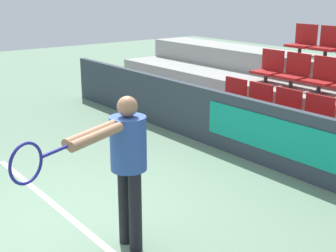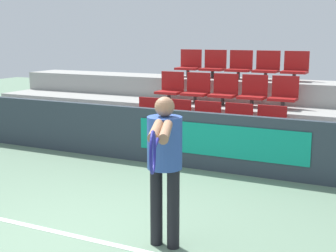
{
  "view_description": "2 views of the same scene",
  "coord_description": "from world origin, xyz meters",
  "px_view_note": "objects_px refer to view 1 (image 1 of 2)",
  "views": [
    {
      "loc": [
        4.55,
        -1.92,
        2.56
      ],
      "look_at": [
        0.14,
        1.49,
        0.9
      ],
      "focal_mm": 50.0,
      "sensor_mm": 36.0,
      "label": 1
    },
    {
      "loc": [
        2.98,
        -3.73,
        2.19
      ],
      "look_at": [
        0.22,
        1.93,
        0.96
      ],
      "focal_mm": 50.0,
      "sensor_mm": 36.0,
      "label": 2
    }
  ],
  "objects_px": {
    "stadium_chair_3": "(315,117)",
    "tennis_player": "(124,157)",
    "stadium_chair_7": "(322,76)",
    "stadium_chair_5": "(269,67)",
    "stadium_chair_10": "(303,41)",
    "stadium_chair_11": "(328,44)",
    "stadium_chair_6": "(294,72)",
    "stadium_chair_1": "(256,103)",
    "stadium_chair_2": "(284,110)",
    "stadium_chair_0": "(232,97)"
  },
  "relations": [
    {
      "from": "stadium_chair_3",
      "to": "tennis_player",
      "type": "distance_m",
      "value": 3.64
    },
    {
      "from": "stadium_chair_7",
      "to": "tennis_player",
      "type": "xyz_separation_m",
      "value": [
        0.96,
        -4.57,
        -0.12
      ]
    },
    {
      "from": "stadium_chair_3",
      "to": "stadium_chair_5",
      "type": "height_order",
      "value": "stadium_chair_5"
    },
    {
      "from": "stadium_chair_5",
      "to": "stadium_chair_10",
      "type": "distance_m",
      "value": 1.05
    },
    {
      "from": "stadium_chair_11",
      "to": "stadium_chair_3",
      "type": "bearing_deg",
      "value": -58.94
    },
    {
      "from": "stadium_chair_3",
      "to": "stadium_chair_6",
      "type": "bearing_deg",
      "value": 140.3
    },
    {
      "from": "stadium_chair_1",
      "to": "stadium_chair_6",
      "type": "xyz_separation_m",
      "value": [
        0.0,
        0.96,
        0.42
      ]
    },
    {
      "from": "stadium_chair_11",
      "to": "tennis_player",
      "type": "relative_size",
      "value": 0.38
    },
    {
      "from": "stadium_chair_2",
      "to": "stadium_chair_1",
      "type": "bearing_deg",
      "value": 180.0
    },
    {
      "from": "stadium_chair_3",
      "to": "stadium_chair_7",
      "type": "distance_m",
      "value": 1.2
    },
    {
      "from": "stadium_chair_6",
      "to": "stadium_chair_10",
      "type": "height_order",
      "value": "stadium_chair_10"
    },
    {
      "from": "tennis_player",
      "to": "stadium_chair_6",
      "type": "bearing_deg",
      "value": 86.18
    },
    {
      "from": "stadium_chair_5",
      "to": "stadium_chair_7",
      "type": "relative_size",
      "value": 1.0
    },
    {
      "from": "stadium_chair_5",
      "to": "stadium_chair_6",
      "type": "distance_m",
      "value": 0.58
    },
    {
      "from": "stadium_chair_10",
      "to": "stadium_chair_0",
      "type": "bearing_deg",
      "value": -90.0
    },
    {
      "from": "stadium_chair_2",
      "to": "stadium_chair_6",
      "type": "height_order",
      "value": "stadium_chair_6"
    },
    {
      "from": "stadium_chair_1",
      "to": "stadium_chair_7",
      "type": "bearing_deg",
      "value": 58.94
    },
    {
      "from": "stadium_chair_3",
      "to": "stadium_chair_11",
      "type": "relative_size",
      "value": 1.0
    },
    {
      "from": "stadium_chair_7",
      "to": "stadium_chair_10",
      "type": "height_order",
      "value": "stadium_chair_10"
    },
    {
      "from": "stadium_chair_0",
      "to": "stadium_chair_10",
      "type": "bearing_deg",
      "value": 90.0
    },
    {
      "from": "stadium_chair_5",
      "to": "stadium_chair_6",
      "type": "xyz_separation_m",
      "value": [
        0.58,
        0.0,
        0.0
      ]
    },
    {
      "from": "stadium_chair_0",
      "to": "stadium_chair_11",
      "type": "height_order",
      "value": "stadium_chair_11"
    },
    {
      "from": "stadium_chair_7",
      "to": "stadium_chair_10",
      "type": "bearing_deg",
      "value": 140.3
    },
    {
      "from": "stadium_chair_10",
      "to": "stadium_chair_2",
      "type": "bearing_deg",
      "value": -58.94
    },
    {
      "from": "stadium_chair_10",
      "to": "tennis_player",
      "type": "height_order",
      "value": "stadium_chair_10"
    },
    {
      "from": "stadium_chair_1",
      "to": "tennis_player",
      "type": "xyz_separation_m",
      "value": [
        1.54,
        -3.61,
        0.3
      ]
    },
    {
      "from": "stadium_chair_5",
      "to": "tennis_player",
      "type": "distance_m",
      "value": 5.04
    },
    {
      "from": "tennis_player",
      "to": "stadium_chair_0",
      "type": "bearing_deg",
      "value": 97.98
    },
    {
      "from": "stadium_chair_7",
      "to": "stadium_chair_5",
      "type": "bearing_deg",
      "value": 180.0
    },
    {
      "from": "stadium_chair_3",
      "to": "stadium_chair_2",
      "type": "bearing_deg",
      "value": 180.0
    },
    {
      "from": "stadium_chair_0",
      "to": "stadium_chair_1",
      "type": "distance_m",
      "value": 0.58
    },
    {
      "from": "stadium_chair_5",
      "to": "stadium_chair_7",
      "type": "bearing_deg",
      "value": 0.0
    },
    {
      "from": "stadium_chair_5",
      "to": "stadium_chair_10",
      "type": "bearing_deg",
      "value": 90.0
    },
    {
      "from": "stadium_chair_1",
      "to": "stadium_chair_2",
      "type": "relative_size",
      "value": 1.0
    },
    {
      "from": "stadium_chair_1",
      "to": "stadium_chair_7",
      "type": "height_order",
      "value": "stadium_chair_7"
    },
    {
      "from": "stadium_chair_0",
      "to": "stadium_chair_11",
      "type": "distance_m",
      "value": 2.18
    },
    {
      "from": "stadium_chair_0",
      "to": "stadium_chair_6",
      "type": "relative_size",
      "value": 1.0
    },
    {
      "from": "stadium_chair_6",
      "to": "stadium_chair_5",
      "type": "bearing_deg",
      "value": 180.0
    },
    {
      "from": "stadium_chair_7",
      "to": "stadium_chair_11",
      "type": "relative_size",
      "value": 1.0
    },
    {
      "from": "stadium_chair_0",
      "to": "stadium_chair_6",
      "type": "distance_m",
      "value": 1.2
    },
    {
      "from": "stadium_chair_6",
      "to": "stadium_chair_11",
      "type": "xyz_separation_m",
      "value": [
        0.0,
        0.96,
        0.42
      ]
    },
    {
      "from": "stadium_chair_2",
      "to": "stadium_chair_3",
      "type": "height_order",
      "value": "same"
    },
    {
      "from": "stadium_chair_2",
      "to": "stadium_chair_5",
      "type": "xyz_separation_m",
      "value": [
        -1.16,
        0.96,
        0.42
      ]
    },
    {
      "from": "stadium_chair_11",
      "to": "stadium_chair_0",
      "type": "bearing_deg",
      "value": -106.76
    },
    {
      "from": "stadium_chair_0",
      "to": "stadium_chair_3",
      "type": "xyz_separation_m",
      "value": [
        1.74,
        0.0,
        0.0
      ]
    },
    {
      "from": "stadium_chair_0",
      "to": "stadium_chair_11",
      "type": "bearing_deg",
      "value": 73.24
    },
    {
      "from": "stadium_chair_6",
      "to": "stadium_chair_7",
      "type": "distance_m",
      "value": 0.58
    },
    {
      "from": "stadium_chair_1",
      "to": "stadium_chair_11",
      "type": "xyz_separation_m",
      "value": [
        0.0,
        1.92,
        0.85
      ]
    },
    {
      "from": "stadium_chair_5",
      "to": "stadium_chair_3",
      "type": "bearing_deg",
      "value": -28.96
    },
    {
      "from": "stadium_chair_0",
      "to": "stadium_chair_10",
      "type": "xyz_separation_m",
      "value": [
        0.0,
        1.92,
        0.85
      ]
    }
  ]
}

